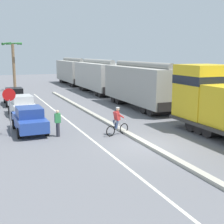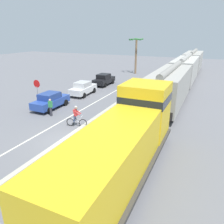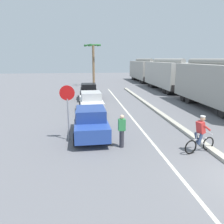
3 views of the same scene
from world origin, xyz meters
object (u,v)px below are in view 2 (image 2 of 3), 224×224
at_px(locomotive, 125,142).
at_px(pedestrian_by_cars, 51,107).
at_px(cyclist, 76,117).
at_px(palm_tree_near, 136,47).
at_px(hopper_car_lead, 170,87).
at_px(parked_car_white, 83,88).
at_px(hopper_car_trailing, 193,61).
at_px(hopper_car_middle, 185,70).
at_px(parked_car_blue, 51,101).
at_px(parked_car_black, 104,79).
at_px(stop_sign, 37,89).

height_order(locomotive, pedestrian_by_cars, locomotive).
distance_m(cyclist, palm_tree_near, 25.90).
distance_m(hopper_car_lead, cyclist, 10.00).
relative_size(hopper_car_lead, parked_car_white, 2.48).
height_order(hopper_car_trailing, parked_car_white, hopper_car_trailing).
bearing_deg(parked_car_white, palm_tree_near, 86.70).
distance_m(hopper_car_lead, hopper_car_middle, 11.60).
distance_m(hopper_car_lead, palm_tree_near, 19.88).
bearing_deg(cyclist, locomotive, -35.32).
bearing_deg(cyclist, parked_car_blue, 150.36).
height_order(locomotive, parked_car_white, locomotive).
distance_m(locomotive, hopper_car_middle, 23.76).
distance_m(hopper_car_middle, parked_car_white, 15.29).
height_order(parked_car_black, palm_tree_near, palm_tree_near).
xyz_separation_m(locomotive, pedestrian_by_cars, (-9.21, 5.14, -0.95)).
distance_m(hopper_car_trailing, parked_car_white, 25.03).
bearing_deg(palm_tree_near, stop_sign, -95.80).
xyz_separation_m(stop_sign, pedestrian_by_cars, (2.58, -1.30, -1.18)).
relative_size(hopper_car_trailing, pedestrian_by_cars, 6.54).
xyz_separation_m(locomotive, hopper_car_middle, (0.00, 23.76, 0.28)).
distance_m(cyclist, pedestrian_by_cars, 3.56).
xyz_separation_m(locomotive, cyclist, (-5.80, 4.11, -0.98)).
distance_m(hopper_car_middle, hopper_car_trailing, 11.60).
bearing_deg(parked_car_black, hopper_car_lead, -31.06).
distance_m(hopper_car_middle, pedestrian_by_cars, 20.81).
bearing_deg(stop_sign, cyclist, -21.24).
xyz_separation_m(hopper_car_middle, palm_tree_near, (-9.45, 5.70, 2.62)).
xyz_separation_m(parked_car_blue, cyclist, (4.83, -2.75, 0.00)).
distance_m(parked_car_black, pedestrian_by_cars, 13.39).
relative_size(hopper_car_lead, stop_sign, 3.68).
bearing_deg(parked_car_white, pedestrian_by_cars, -80.86).
bearing_deg(hopper_car_middle, parked_car_white, -133.12).
height_order(locomotive, stop_sign, locomotive).
height_order(hopper_car_lead, palm_tree_near, palm_tree_near).
bearing_deg(hopper_car_middle, hopper_car_lead, -90.00).
bearing_deg(parked_car_blue, pedestrian_by_cars, -50.53).
distance_m(parked_car_black, palm_tree_near, 11.70).
distance_m(hopper_car_trailing, cyclist, 31.81).
relative_size(parked_car_blue, cyclist, 2.46).
distance_m(locomotive, parked_car_blue, 12.68).
relative_size(parked_car_blue, palm_tree_near, 0.66).
relative_size(hopper_car_lead, pedestrian_by_cars, 6.54).
relative_size(parked_car_white, parked_car_black, 1.02).
bearing_deg(stop_sign, pedestrian_by_cars, -26.76).
bearing_deg(stop_sign, hopper_car_trailing, 67.83).
height_order(parked_car_blue, parked_car_white, same).
height_order(stop_sign, pedestrian_by_cars, stop_sign).
relative_size(hopper_car_middle, cyclist, 6.18).
xyz_separation_m(hopper_car_middle, parked_car_white, (-10.42, -11.12, -1.26)).
height_order(hopper_car_trailing, pedestrian_by_cars, hopper_car_trailing).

